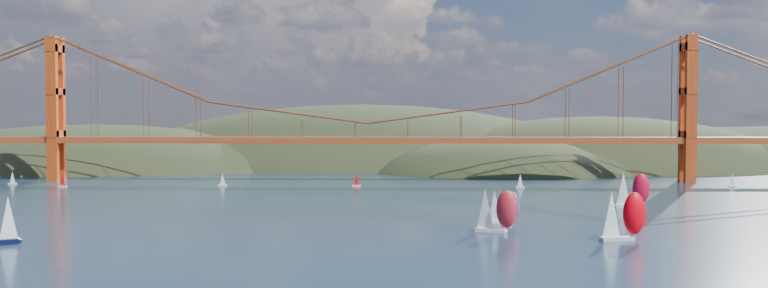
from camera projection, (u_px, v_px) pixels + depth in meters
headlands at (465, 189)px, 381.80m from camera, size 725.00×225.00×96.00m
bridge at (364, 96)px, 283.19m from camera, size 552.00×12.00×55.00m
racer_0 at (495, 210)px, 157.86m from camera, size 9.04×5.52×10.12m
racer_1 at (622, 215)px, 147.12m from camera, size 9.64×5.24×10.80m
racer_3 at (632, 189)px, 200.46m from camera, size 9.19×3.73×10.57m
racer_rwb at (503, 207)px, 169.73m from camera, size 7.49×3.30×8.49m
distant_boat_1 at (12, 178)px, 269.71m from camera, size 3.00×2.00×4.70m
distant_boat_2 at (63, 180)px, 259.15m from camera, size 3.00×2.00×4.70m
distant_boat_3 at (222, 179)px, 264.23m from camera, size 3.00×2.00×4.70m
distant_boat_4 at (732, 180)px, 260.68m from camera, size 3.00×2.00×4.70m
distant_boat_8 at (520, 181)px, 257.45m from camera, size 3.00×2.00×4.70m
distant_boat_9 at (357, 180)px, 262.32m from camera, size 3.00×2.00×4.70m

